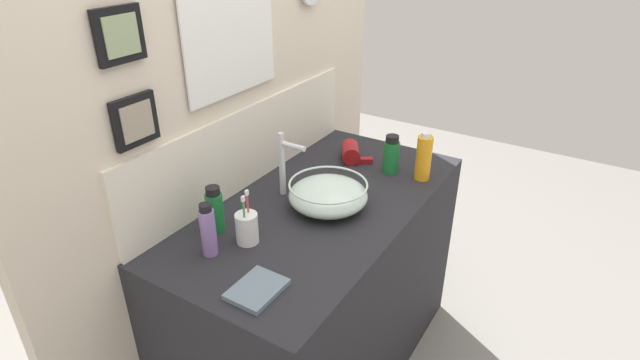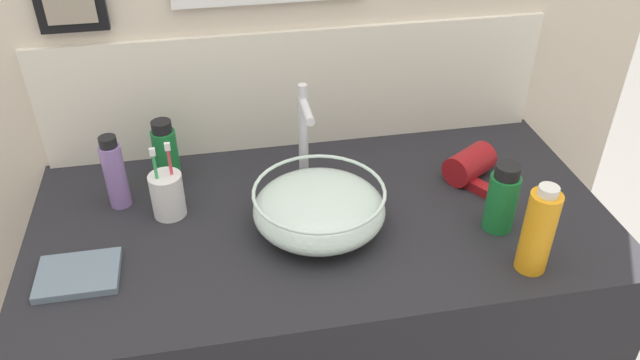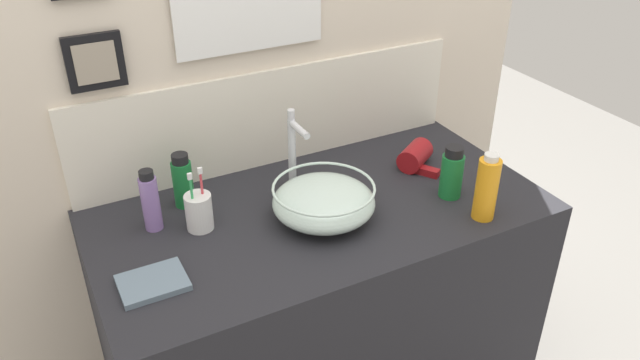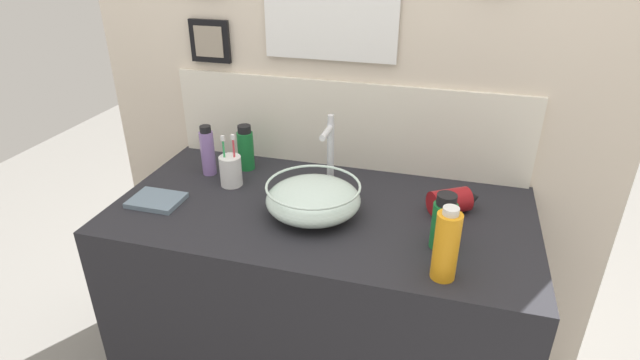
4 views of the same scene
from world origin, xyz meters
TOP-DOWN VIEW (x-y plane):
  - vanity_counter at (0.00, 0.00)m, footprint 1.32×0.67m
  - back_panel at (-0.00, 0.36)m, footprint 1.90×0.10m
  - glass_bowl_sink at (-0.01, -0.04)m, footprint 0.29×0.29m
  - faucet at (-0.01, 0.15)m, footprint 0.02×0.12m
  - hair_drier at (0.40, 0.09)m, footprint 0.18×0.19m
  - toothbrush_cup at (-0.34, 0.07)m, footprint 0.07×0.07m
  - soap_dispenser at (-0.34, 0.21)m, footprint 0.06×0.06m
  - shampoo_bottle at (-0.45, 0.13)m, footprint 0.05×0.05m
  - spray_bottle at (0.39, -0.25)m, footprint 0.06×0.06m
  - lotion_bottle at (0.38, -0.11)m, footprint 0.07×0.07m
  - hand_towel at (-0.52, -0.11)m, footprint 0.16×0.13m

SIDE VIEW (x-z plane):
  - vanity_counter at x=0.00m, z-range 0.00..0.85m
  - hand_towel at x=-0.52m, z-range 0.85..0.87m
  - hair_drier at x=0.40m, z-range 0.85..0.93m
  - toothbrush_cup at x=-0.34m, z-range 0.81..1.00m
  - glass_bowl_sink at x=-0.01m, z-range 0.86..0.96m
  - lotion_bottle at x=0.38m, z-range 0.85..1.01m
  - soap_dispenser at x=-0.34m, z-range 0.85..1.02m
  - shampoo_bottle at x=-0.45m, z-range 0.85..1.03m
  - spray_bottle at x=0.39m, z-range 0.85..1.05m
  - faucet at x=-0.01m, z-range 0.87..1.13m
  - back_panel at x=0.00m, z-range 0.00..2.48m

